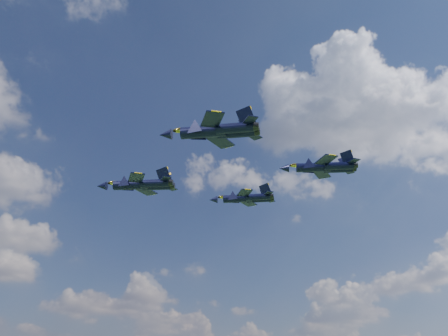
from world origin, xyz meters
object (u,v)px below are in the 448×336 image
jet_slot (311,167)px  jet_right (236,198)px  jet_lead (128,185)px  jet_left (200,132)px

jet_slot → jet_right: bearing=41.9°
jet_lead → jet_left: size_ratio=1.00×
jet_left → jet_slot: size_ratio=1.07×
jet_lead → jet_right: bearing=-55.0°
jet_left → jet_slot: (26.64, 1.82, 0.55)m
jet_lead → jet_left: jet_left is taller
jet_right → jet_slot: 23.53m
jet_lead → jet_slot: bearing=-93.6°
jet_lead → jet_right: size_ratio=1.11×
jet_lead → jet_slot: jet_slot is taller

